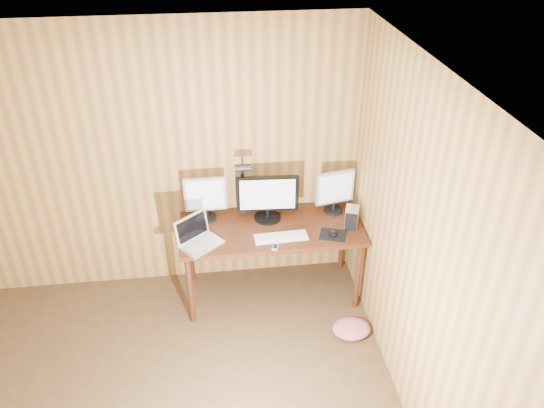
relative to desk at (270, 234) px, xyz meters
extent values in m
plane|color=silver|center=(-0.93, -1.70, 1.87)|extent=(4.00, 4.00, 0.00)
plane|color=#A3753B|center=(-0.93, 0.30, 0.62)|extent=(4.00, 0.00, 4.00)
plane|color=#A3753B|center=(0.82, -1.70, 0.62)|extent=(0.00, 4.00, 4.00)
cube|color=#3E1B0C|center=(0.00, -0.07, 0.10)|extent=(1.60, 0.70, 0.04)
cube|color=#3E1B0C|center=(0.00, 0.25, -0.17)|extent=(1.48, 0.02, 0.51)
cylinder|color=#3E1B0C|center=(-0.74, -0.36, -0.27)|extent=(0.05, 0.05, 0.71)
cylinder|color=#3E1B0C|center=(-0.74, 0.22, -0.27)|extent=(0.05, 0.05, 0.71)
cylinder|color=#3E1B0C|center=(0.74, -0.36, -0.27)|extent=(0.05, 0.05, 0.71)
cylinder|color=#3E1B0C|center=(0.74, 0.22, -0.27)|extent=(0.05, 0.05, 0.71)
cylinder|color=black|center=(-0.02, 0.07, 0.13)|extent=(0.24, 0.24, 0.02)
cylinder|color=black|center=(-0.02, 0.07, 0.18)|extent=(0.04, 0.04, 0.07)
cube|color=black|center=(-0.02, 0.07, 0.38)|extent=(0.55, 0.07, 0.34)
cube|color=silver|center=(-0.02, 0.05, 0.38)|extent=(0.48, 0.03, 0.29)
cylinder|color=black|center=(-0.56, 0.14, 0.13)|extent=(0.17, 0.17, 0.02)
cylinder|color=black|center=(-0.56, 0.14, 0.18)|extent=(0.03, 0.03, 0.08)
cube|color=silver|center=(-0.56, 0.14, 0.38)|extent=(0.37, 0.04, 0.32)
cube|color=silver|center=(-0.56, 0.12, 0.38)|extent=(0.32, 0.01, 0.27)
cylinder|color=black|center=(0.60, 0.12, 0.13)|extent=(0.17, 0.17, 0.02)
cylinder|color=black|center=(0.60, 0.12, 0.18)|extent=(0.03, 0.03, 0.08)
cube|color=silver|center=(0.60, 0.12, 0.37)|extent=(0.36, 0.10, 0.31)
cube|color=silver|center=(0.60, 0.10, 0.37)|extent=(0.31, 0.07, 0.27)
cube|color=silver|center=(-0.61, -0.27, 0.13)|extent=(0.40, 0.39, 0.02)
cube|color=silver|center=(-0.69, -0.18, 0.25)|extent=(0.29, 0.25, 0.22)
cube|color=black|center=(-0.69, -0.18, 0.25)|extent=(0.25, 0.21, 0.18)
cube|color=#B2B2B7|center=(-0.61, -0.27, 0.14)|extent=(0.31, 0.29, 0.00)
cube|color=silver|center=(0.06, -0.25, 0.13)|extent=(0.46, 0.16, 0.02)
cube|color=white|center=(0.06, -0.25, 0.14)|extent=(0.43, 0.13, 0.00)
cube|color=black|center=(0.51, -0.26, 0.12)|extent=(0.27, 0.24, 0.00)
ellipsoid|color=black|center=(0.51, -0.26, 0.14)|extent=(0.09, 0.12, 0.04)
cube|color=silver|center=(0.70, -0.14, 0.21)|extent=(0.16, 0.18, 0.18)
cube|color=black|center=(0.68, -0.21, 0.21)|extent=(0.10, 0.04, 0.17)
cube|color=silver|center=(0.00, -0.37, 0.13)|extent=(0.08, 0.11, 0.01)
cube|color=black|center=(0.00, -0.37, 0.13)|extent=(0.06, 0.07, 0.00)
cylinder|color=black|center=(0.72, 0.04, 0.18)|extent=(0.05, 0.05, 0.11)
cube|color=black|center=(-0.22, 0.21, 0.11)|extent=(0.05, 0.05, 0.05)
cylinder|color=black|center=(-0.22, 0.21, 0.31)|extent=(0.03, 0.03, 0.38)
sphere|color=black|center=(-0.22, 0.21, 0.50)|extent=(0.04, 0.04, 0.04)
cylinder|color=black|center=(-0.22, 0.15, 0.58)|extent=(0.02, 0.13, 0.16)
cylinder|color=black|center=(-0.22, 0.07, 0.65)|extent=(0.14, 0.06, 0.06)
camera|label=1|loc=(-0.48, -3.89, 2.76)|focal=35.00mm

